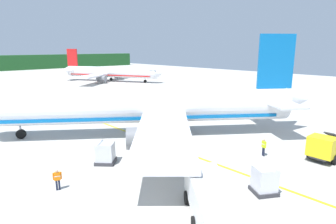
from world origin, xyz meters
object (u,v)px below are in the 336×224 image
object	(u,v)px
service_truck_baggage	(210,199)
cargo_container_near	(105,153)
airliner_foreground	(144,107)
crew_loader_right	(57,178)
airliner_mid_apron	(110,72)
service_truck_fuel	(326,147)
crew_loader_left	(264,146)
crew_marshaller	(180,143)
cargo_container_mid	(265,180)

from	to	relation	value
service_truck_baggage	cargo_container_near	xyz separation A→B (m)	(0.07, 12.15, -0.46)
airliner_foreground	crew_loader_right	distance (m)	14.93
airliner_mid_apron	service_truck_fuel	distance (m)	71.74
service_truck_baggage	cargo_container_near	distance (m)	12.16
cargo_container_near	crew_loader_left	distance (m)	15.09
airliner_mid_apron	crew_marshaller	xyz separation A→B (m)	(-28.17, -58.49, -1.83)
crew_loader_left	service_truck_baggage	bearing A→B (deg)	-165.39
airliner_mid_apron	crew_loader_right	bearing A→B (deg)	-124.89
airliner_foreground	service_truck_fuel	xyz separation A→B (m)	(7.55, -17.69, -2.21)
airliner_foreground	crew_loader_right	xyz separation A→B (m)	(-13.26, -6.40, -2.45)
cargo_container_near	crew_loader_left	size ratio (longest dim) A/B	1.40
crew_loader_left	cargo_container_mid	bearing A→B (deg)	-150.78
crew_marshaller	crew_loader_left	size ratio (longest dim) A/B	0.98
service_truck_baggage	cargo_container_near	bearing A→B (deg)	89.66
cargo_container_mid	crew_loader_right	size ratio (longest dim) A/B	1.40
crew_loader_right	crew_marshaller	bearing A→B (deg)	-3.51
service_truck_baggage	crew_loader_left	distance (m)	12.62
service_truck_fuel	crew_loader_right	xyz separation A→B (m)	(-20.80, 11.29, -0.24)
service_truck_baggage	crew_loader_left	size ratio (longest dim) A/B	3.76
airliner_foreground	service_truck_fuel	world-z (taller)	airliner_foreground
cargo_container_mid	service_truck_baggage	bearing A→B (deg)	174.59
cargo_container_mid	crew_loader_left	world-z (taller)	cargo_container_mid
service_truck_fuel	cargo_container_mid	world-z (taller)	service_truck_fuel
airliner_foreground	crew_loader_left	distance (m)	14.13
airliner_foreground	cargo_container_mid	distance (m)	17.37
cargo_container_mid	airliner_foreground	bearing A→B (deg)	81.54
airliner_mid_apron	service_truck_baggage	bearing A→B (deg)	-117.37
service_truck_fuel	cargo_container_mid	bearing A→B (deg)	176.19
service_truck_fuel	crew_loader_left	bearing A→B (deg)	128.17
airliner_foreground	cargo_container_mid	bearing A→B (deg)	-98.46
airliner_mid_apron	crew_loader_left	xyz separation A→B (m)	(-22.91, -64.65, -1.81)
airliner_foreground	crew_marshaller	distance (m)	7.62
airliner_mid_apron	cargo_container_mid	distance (m)	74.49
service_truck_fuel	crew_marshaller	world-z (taller)	service_truck_fuel
airliner_mid_apron	crew_loader_left	size ratio (longest dim) A/B	18.38
service_truck_fuel	service_truck_baggage	size ratio (longest dim) A/B	0.96
crew_marshaller	service_truck_baggage	bearing A→B (deg)	-126.62
service_truck_baggage	cargo_container_mid	xyz separation A→B (m)	(5.58, -0.53, -0.44)
crew_loader_right	crew_loader_left	bearing A→B (deg)	-21.69
service_truck_fuel	service_truck_baggage	distance (m)	15.70
crew_marshaller	crew_loader_left	xyz separation A→B (m)	(5.26, -6.16, 0.02)
cargo_container_mid	service_truck_fuel	bearing A→B (deg)	-3.81
service_truck_fuel	crew_marshaller	distance (m)	13.68
airliner_foreground	crew_loader_right	world-z (taller)	airliner_foreground
crew_loader_left	airliner_foreground	bearing A→B (deg)	107.13
crew_loader_right	airliner_foreground	bearing A→B (deg)	25.77
cargo_container_near	cargo_container_mid	distance (m)	13.82
airliner_mid_apron	cargo_container_mid	world-z (taller)	airliner_mid_apron
airliner_foreground	airliner_mid_apron	world-z (taller)	airliner_foreground
crew_loader_left	crew_loader_right	xyz separation A→B (m)	(-17.36, 6.91, -0.08)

